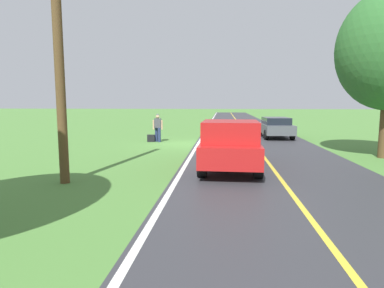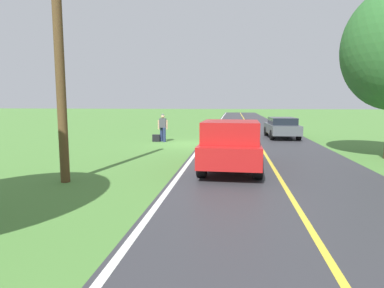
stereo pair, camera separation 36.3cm
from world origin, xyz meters
TOP-DOWN VIEW (x-y plane):
  - ground_plane at (0.00, 0.00)m, footprint 200.00×200.00m
  - road_surface at (-4.10, 0.00)m, footprint 6.98×120.00m
  - lane_edge_line at (-0.79, 0.00)m, footprint 0.16×117.60m
  - lane_centre_line at (-4.10, 0.00)m, footprint 0.14×117.60m
  - hitchhiker_walking at (1.77, -0.99)m, footprint 0.62×0.51m
  - suitcase_carried at (2.19, -0.89)m, footprint 0.47×0.22m
  - pickup_truck_passing at (-2.51, 7.02)m, footprint 2.21×5.45m
  - sedan_near_oncoming at (-5.88, -4.11)m, footprint 2.07×4.47m
  - utility_pole_roadside at (2.55, 9.61)m, footprint 0.28×0.28m

SIDE VIEW (x-z plane):
  - ground_plane at x=0.00m, z-range 0.00..0.00m
  - road_surface at x=-4.10m, z-range 0.00..0.00m
  - lane_edge_line at x=-0.79m, z-range 0.00..0.01m
  - lane_centre_line at x=-4.10m, z-range 0.00..0.01m
  - suitcase_carried at x=2.19m, z-range 0.00..0.45m
  - sedan_near_oncoming at x=-5.88m, z-range 0.05..1.46m
  - pickup_truck_passing at x=-2.51m, z-range 0.06..1.88m
  - hitchhiker_walking at x=1.77m, z-range 0.11..1.85m
  - utility_pole_roadside at x=2.55m, z-range 0.00..8.39m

